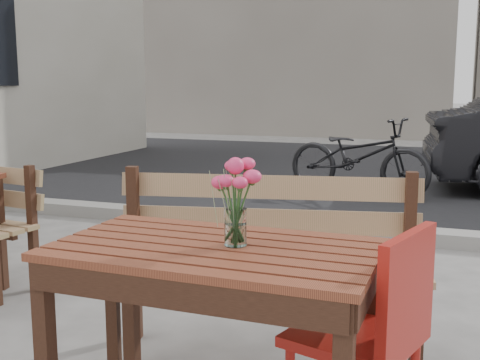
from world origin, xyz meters
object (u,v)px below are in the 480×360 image
(red_chair, at_px, (375,326))
(main_vase, at_px, (235,191))
(main_table, at_px, (214,277))
(bicycle, at_px, (358,156))

(red_chair, distance_m, main_vase, 0.69)
(main_table, bearing_deg, bicycle, 93.82)
(main_table, distance_m, red_chair, 0.61)
(main_vase, relative_size, bicycle, 0.18)
(red_chair, xyz_separation_m, bicycle, (-0.83, 5.18, -0.02))
(red_chair, relative_size, bicycle, 0.47)
(red_chair, height_order, bicycle, bicycle)
(main_table, height_order, bicycle, bicycle)
(main_table, height_order, main_vase, main_vase)
(main_vase, bearing_deg, main_table, -160.29)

